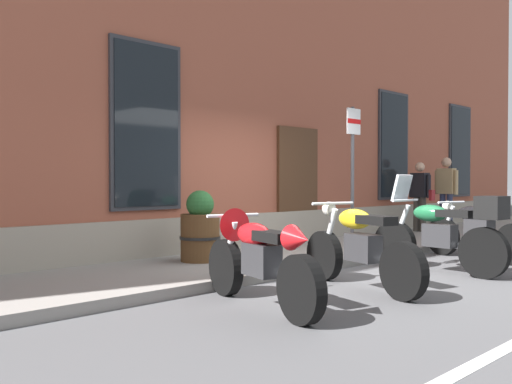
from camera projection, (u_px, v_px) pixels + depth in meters
ground_plane at (333, 270)px, 7.88m from camera, size 140.00×140.00×0.00m
sidewalk at (277, 258)px, 8.67m from camera, size 29.70×2.21×0.13m
brick_pub_facade at (122, 6)px, 11.89m from camera, size 23.70×7.13×10.08m
motorcycle_red_sport at (255, 254)px, 5.59m from camera, size 0.76×2.06×0.98m
motorcycle_yellow_naked at (359, 247)px, 6.51m from camera, size 0.77×2.02×1.01m
motorcycle_green_touring at (443, 232)px, 7.64m from camera, size 0.62×2.05×1.37m
motorcycle_black_naked at (476, 231)px, 8.92m from camera, size 0.75×1.99×0.94m
pedestrian_dark_jacket at (420, 193)px, 12.52m from camera, size 0.27×0.66×1.57m
pedestrian_tan_coat at (446, 189)px, 12.98m from camera, size 0.23×0.59×1.70m
parking_sign at (353, 157)px, 9.45m from camera, size 0.36×0.07×2.41m
barrel_planter at (200, 230)px, 7.91m from camera, size 0.59×0.59×1.01m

